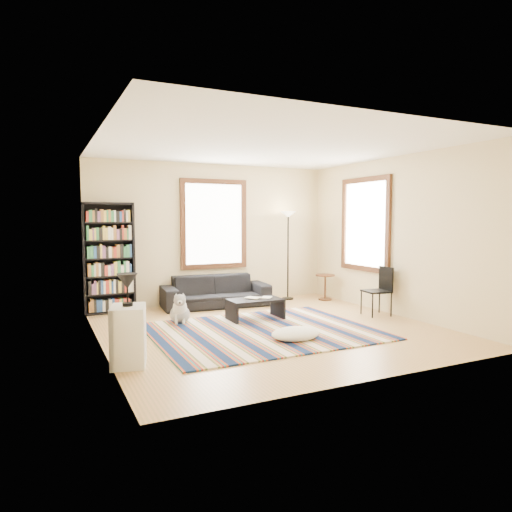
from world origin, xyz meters
name	(u,v)px	position (x,y,z in m)	size (l,w,h in m)	color
floor	(270,332)	(0.00, 0.00, -0.05)	(5.00, 5.00, 0.10)	tan
ceiling	(270,143)	(0.00, 0.00, 2.85)	(5.00, 5.00, 0.10)	white
wall_back	(213,234)	(0.00, 2.55, 1.40)	(5.00, 0.10, 2.80)	#CEBC8B
wall_front	(383,249)	(0.00, -2.55, 1.40)	(5.00, 0.10, 2.80)	#CEBC8B
wall_left	(95,243)	(-2.55, 0.00, 1.40)	(0.10, 5.00, 2.80)	#CEBC8B
wall_right	(398,236)	(2.55, 0.00, 1.40)	(0.10, 5.00, 2.80)	#CEBC8B
window_back	(214,224)	(0.00, 2.47, 1.60)	(1.20, 0.06, 1.60)	white
window_right	(365,224)	(2.47, 0.80, 1.60)	(0.06, 1.20, 1.60)	white
rug	(263,331)	(-0.19, -0.13, 0.01)	(3.27, 2.61, 0.02)	#0D1E44
sofa	(216,291)	(-0.13, 2.05, 0.30)	(2.06, 0.81, 0.60)	black
bookshelf	(109,258)	(-2.08, 2.32, 1.00)	(0.90, 0.30, 2.00)	black
coffee_table	(255,310)	(0.05, 0.64, 0.18)	(0.90, 0.50, 0.36)	black
book_a	(250,299)	(-0.05, 0.64, 0.37)	(0.24, 0.18, 0.02)	beige
book_b	(262,297)	(0.20, 0.69, 0.37)	(0.16, 0.22, 0.02)	beige
floor_cushion	(296,334)	(0.03, -0.75, 0.09)	(0.72, 0.54, 0.18)	white
floor_lamp	(288,256)	(1.54, 2.15, 0.93)	(0.30, 0.30, 1.86)	black
side_table	(325,287)	(2.20, 1.73, 0.27)	(0.40, 0.40, 0.54)	#4C2C13
folding_chair	(376,291)	(2.15, 0.06, 0.43)	(0.42, 0.40, 0.86)	black
white_cabinet	(128,336)	(-2.30, -0.86, 0.35)	(0.38, 0.50, 0.70)	silver
table_lamp	(127,290)	(-2.30, -0.86, 0.89)	(0.24, 0.24, 0.38)	black
dog	(180,308)	(-1.16, 0.97, 0.25)	(0.36, 0.50, 0.50)	#B6B6B6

